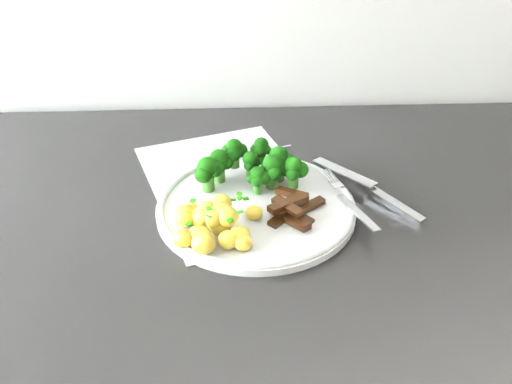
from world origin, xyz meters
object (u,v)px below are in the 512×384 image
Objects in this scene: potatoes at (211,221)px; fork at (350,202)px; beef_strips at (292,210)px; plate at (256,207)px; knife at (380,195)px; broccoli at (253,164)px; recipe_paper at (230,185)px.

fork is at bearing 14.19° from potatoes.
beef_strips is 0.61× the size of fork.
potatoes is (-0.06, -0.06, 0.02)m from plate.
knife is at bearing 31.75° from fork.
broccoli is at bearing 120.35° from beef_strips.
fork is (0.18, 0.04, -0.01)m from potatoes.
plate is 0.05m from beef_strips.
plate is 0.08m from potatoes.
potatoes is at bearing -161.87° from knife.
beef_strips is at bearing 16.83° from potatoes.
broccoli is 0.18m from knife.
broccoli is 1.37× the size of potatoes.
plate is at bearing -174.04° from knife.
fork is at bearing -148.25° from knife.
potatoes is at bearing -163.17° from beef_strips.
plate is 0.06m from broccoli.
knife reaches higher than plate.
broccoli is 0.09m from beef_strips.
broccoli is at bearing -16.31° from recipe_paper.
recipe_paper is at bearing 117.25° from plate.
plate is at bearing -87.64° from broccoli.
knife is (0.22, 0.07, -0.02)m from potatoes.
broccoli is 1.03× the size of fork.
plate is 2.35× the size of potatoes.
fork reaches higher than knife.
knife is (0.17, -0.04, -0.03)m from broccoli.
broccoli reaches higher than potatoes.
recipe_paper is 0.12m from beef_strips.
knife is at bearing 18.13° from potatoes.
plate is 0.17m from knife.
broccoli is at bearing 167.51° from knife.
knife reaches higher than recipe_paper.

